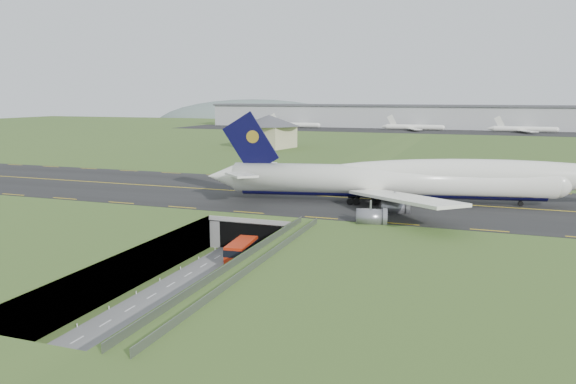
% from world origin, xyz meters
% --- Properties ---
extents(ground, '(900.00, 900.00, 0.00)m').
position_xyz_m(ground, '(0.00, 0.00, 0.00)').
color(ground, '#314E1F').
rests_on(ground, ground).
extents(airfield_deck, '(800.00, 800.00, 6.00)m').
position_xyz_m(airfield_deck, '(0.00, 0.00, 3.00)').
color(airfield_deck, gray).
rests_on(airfield_deck, ground).
extents(trench_road, '(12.00, 75.00, 0.20)m').
position_xyz_m(trench_road, '(0.00, -7.50, 0.10)').
color(trench_road, slate).
rests_on(trench_road, ground).
extents(taxiway, '(800.00, 44.00, 0.18)m').
position_xyz_m(taxiway, '(0.00, 33.00, 6.09)').
color(taxiway, black).
rests_on(taxiway, airfield_deck).
extents(tunnel_portal, '(17.00, 22.30, 6.00)m').
position_xyz_m(tunnel_portal, '(0.00, 16.71, 3.33)').
color(tunnel_portal, gray).
rests_on(tunnel_portal, ground).
extents(guideway, '(3.00, 53.00, 7.05)m').
position_xyz_m(guideway, '(11.00, -19.11, 5.32)').
color(guideway, '#A8A8A3').
rests_on(guideway, ground).
extents(jumbo_jet, '(85.77, 55.94, 18.87)m').
position_xyz_m(jumbo_jet, '(26.76, 31.38, 11.06)').
color(jumbo_jet, white).
rests_on(jumbo_jet, ground).
extents(shuttle_tram, '(4.09, 8.91, 3.50)m').
position_xyz_m(shuttle_tram, '(1.40, 1.17, 1.91)').
color(shuttle_tram, '#B7250C').
rests_on(shuttle_tram, ground).
extents(service_building, '(29.54, 29.54, 13.66)m').
position_xyz_m(service_building, '(-46.65, 135.12, 14.09)').
color(service_building, '#C7BE90').
rests_on(service_building, ground).
extents(cargo_terminal, '(320.00, 67.00, 15.60)m').
position_xyz_m(cargo_terminal, '(-0.10, 299.41, 13.96)').
color(cargo_terminal, '#B2B2B2').
rests_on(cargo_terminal, ground).
extents(distant_hills, '(700.00, 91.00, 60.00)m').
position_xyz_m(distant_hills, '(64.38, 430.00, -4.00)').
color(distant_hills, slate).
rests_on(distant_hills, ground).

